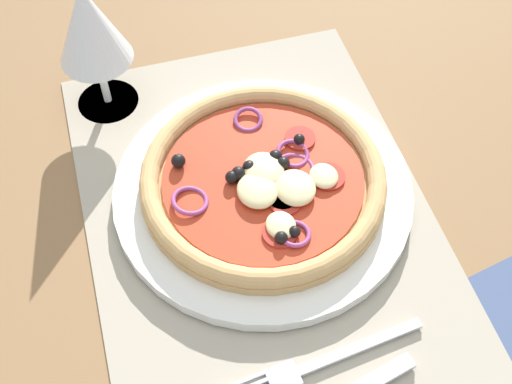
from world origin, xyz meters
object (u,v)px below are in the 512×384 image
Objects in this scene: pizza at (264,180)px; napkin at (510,345)px; fork at (310,366)px; plate at (263,191)px; wine_glass at (89,26)px.

napkin is (-20.00, -15.32, -2.66)cm from pizza.
pizza reaches higher than napkin.
plate is at bearing -100.05° from fork.
fork is at bearing -161.76° from wine_glass.
plate is 22.45cm from wine_glass.
plate is 17.46cm from fork.
plate is 1.55× the size of fork.
plate is at bearing -143.15° from wine_glass.
pizza is at bearing -143.17° from wine_glass.
fork reaches higher than napkin.
plate is 2.10× the size of napkin.
pizza is at bearing -100.25° from fork.
fork is 36.87cm from wine_glass.
wine_glass is (33.78, 11.14, 9.69)cm from fork.
fork is 16.72cm from napkin.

